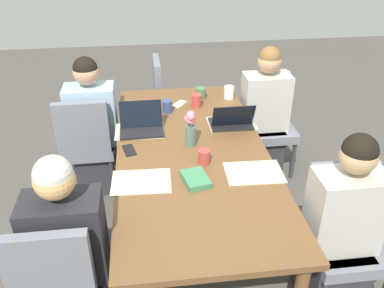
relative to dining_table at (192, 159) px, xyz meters
name	(u,v)px	position (x,y,z in m)	size (l,w,h in m)	color
ground_plane	(192,231)	(0.00, 0.00, -0.67)	(10.00, 10.00, 0.00)	#4C4742
dining_table	(192,159)	(0.00, 0.00, 0.00)	(2.22, 1.03, 0.74)	brown
chair_far_left_near	(267,118)	(-0.87, 0.81, -0.17)	(0.44, 0.44, 0.90)	slate
person_far_left_near	(264,119)	(-0.79, 0.75, -0.14)	(0.36, 0.40, 1.19)	#2D2D33
chair_near_left_mid	(59,277)	(0.81, -0.81, -0.17)	(0.44, 0.44, 0.90)	slate
person_near_left_mid	(71,262)	(0.73, -0.75, -0.14)	(0.36, 0.40, 1.19)	#2D2D33
chair_near_left_far	(87,141)	(-0.64, -0.80, -0.17)	(0.44, 0.44, 0.90)	slate
person_near_left_far	(94,133)	(-0.72, -0.74, -0.14)	(0.36, 0.40, 1.19)	#2D2D33
chair_far_right_near	(343,228)	(0.64, 0.84, -0.17)	(0.44, 0.44, 0.90)	slate
person_far_right_near	(339,234)	(0.71, 0.78, -0.14)	(0.36, 0.40, 1.19)	#2D2D33
chair_head_left_right_mid	(169,97)	(-1.46, -0.05, -0.17)	(0.44, 0.44, 0.90)	slate
flower_vase	(190,126)	(-0.07, 0.00, 0.22)	(0.10, 0.08, 0.26)	#4C6B60
placemat_far_left_near	(232,123)	(-0.36, 0.35, 0.07)	(0.36, 0.26, 0.00)	beige
placemat_near_left_mid	(141,182)	(0.33, -0.35, 0.07)	(0.36, 0.26, 0.00)	beige
placemat_near_left_far	(140,131)	(-0.32, -0.35, 0.07)	(0.36, 0.26, 0.00)	beige
placemat_far_right_near	(254,172)	(0.32, 0.35, 0.07)	(0.36, 0.26, 0.00)	beige
laptop_far_left_near	(231,121)	(-0.31, 0.34, 0.11)	(0.22, 0.32, 0.20)	black
laptop_near_left_far	(141,126)	(-0.33, -0.34, 0.11)	(0.22, 0.32, 0.21)	black
coffee_mug_near_left	(229,92)	(-0.83, 0.43, 0.12)	(0.09, 0.09, 0.11)	white
coffee_mug_near_right	(167,106)	(-0.63, -0.12, 0.12)	(0.08, 0.08, 0.10)	#33477A
coffee_mug_centre_left	(201,93)	(-0.86, 0.19, 0.12)	(0.09, 0.09, 0.10)	#47704C
coffee_mug_centre_right	(204,157)	(0.17, 0.06, 0.12)	(0.08, 0.08, 0.09)	#AD3D38
coffee_mug_far_left	(197,101)	(-0.70, 0.13, 0.12)	(0.08, 0.08, 0.11)	#AD3D38
book_red_cover	(146,107)	(-0.69, -0.30, 0.09)	(0.20, 0.14, 0.04)	#B73338
book_blue_cover	(196,179)	(0.37, -0.03, 0.09)	(0.20, 0.14, 0.04)	#3D7F56
phone_black	(129,150)	(-0.05, -0.43, 0.07)	(0.15, 0.07, 0.01)	black
phone_silver	(180,104)	(-0.76, -0.01, 0.07)	(0.15, 0.07, 0.01)	silver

